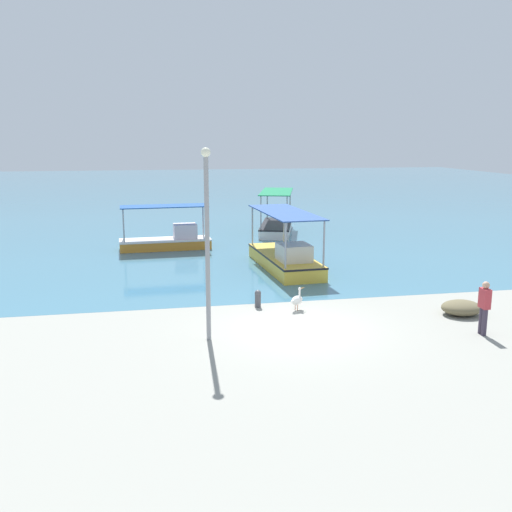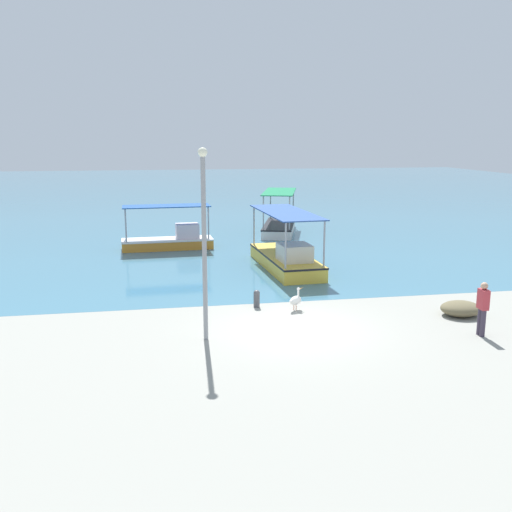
{
  "view_description": "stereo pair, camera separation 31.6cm",
  "coord_description": "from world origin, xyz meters",
  "px_view_note": "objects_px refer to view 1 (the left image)",
  "views": [
    {
      "loc": [
        -4.58,
        -16.77,
        5.99
      ],
      "look_at": [
        -0.27,
        5.74,
        1.21
      ],
      "focal_mm": 40.0,
      "sensor_mm": 36.0,
      "label": 1
    },
    {
      "loc": [
        -4.26,
        -16.82,
        5.99
      ],
      "look_at": [
        -0.27,
        5.74,
        1.21
      ],
      "focal_mm": 40.0,
      "sensor_mm": 36.0,
      "label": 2
    }
  ],
  "objects_px": {
    "mooring_bollard": "(258,298)",
    "fisherman_standing": "(484,306)",
    "fishing_boat_far_right": "(276,225)",
    "pelican": "(297,300)",
    "fishing_boat_center": "(169,239)",
    "net_pile": "(461,308)",
    "fishing_boat_outer": "(286,257)",
    "lamp_post": "(207,235)"
  },
  "relations": [
    {
      "from": "mooring_bollard",
      "to": "fisherman_standing",
      "type": "bearing_deg",
      "value": -33.58
    },
    {
      "from": "fishing_boat_outer",
      "to": "net_pile",
      "type": "xyz_separation_m",
      "value": [
        4.28,
        -7.92,
        -0.33
      ]
    },
    {
      "from": "net_pile",
      "to": "fishing_boat_far_right",
      "type": "bearing_deg",
      "value": 97.7
    },
    {
      "from": "mooring_bollard",
      "to": "fishing_boat_outer",
      "type": "bearing_deg",
      "value": 67.0
    },
    {
      "from": "fishing_boat_center",
      "to": "fisherman_standing",
      "type": "relative_size",
      "value": 2.95
    },
    {
      "from": "fishing_boat_center",
      "to": "fishing_boat_far_right",
      "type": "xyz_separation_m",
      "value": [
        6.98,
        4.1,
        -0.05
      ]
    },
    {
      "from": "pelican",
      "to": "net_pile",
      "type": "distance_m",
      "value": 5.65
    },
    {
      "from": "lamp_post",
      "to": "mooring_bollard",
      "type": "xyz_separation_m",
      "value": [
        2.09,
        3.01,
        -2.88
      ]
    },
    {
      "from": "lamp_post",
      "to": "fishing_boat_center",
      "type": "bearing_deg",
      "value": 92.36
    },
    {
      "from": "fishing_boat_far_right",
      "to": "net_pile",
      "type": "bearing_deg",
      "value": -82.3
    },
    {
      "from": "fishing_boat_far_right",
      "to": "pelican",
      "type": "height_order",
      "value": "fishing_boat_far_right"
    },
    {
      "from": "fisherman_standing",
      "to": "net_pile",
      "type": "distance_m",
      "value": 2.11
    },
    {
      "from": "fishing_boat_outer",
      "to": "mooring_bollard",
      "type": "distance_m",
      "value": 6.21
    },
    {
      "from": "lamp_post",
      "to": "net_pile",
      "type": "distance_m",
      "value": 9.33
    },
    {
      "from": "fishing_boat_far_right",
      "to": "fishing_boat_outer",
      "type": "bearing_deg",
      "value": -100.42
    },
    {
      "from": "mooring_bollard",
      "to": "net_pile",
      "type": "distance_m",
      "value": 7.06
    },
    {
      "from": "net_pile",
      "to": "fishing_boat_center",
      "type": "bearing_deg",
      "value": 124.11
    },
    {
      "from": "lamp_post",
      "to": "fishing_boat_far_right",
      "type": "bearing_deg",
      "value": 71.28
    },
    {
      "from": "fishing_boat_far_right",
      "to": "mooring_bollard",
      "type": "distance_m",
      "value": 16.35
    },
    {
      "from": "fishing_boat_center",
      "to": "pelican",
      "type": "relative_size",
      "value": 6.23
    },
    {
      "from": "fisherman_standing",
      "to": "lamp_post",
      "type": "bearing_deg",
      "value": 172.16
    },
    {
      "from": "fishing_boat_far_right",
      "to": "fisherman_standing",
      "type": "relative_size",
      "value": 3.51
    },
    {
      "from": "fishing_boat_far_right",
      "to": "net_pile",
      "type": "distance_m",
      "value": 18.16
    },
    {
      "from": "net_pile",
      "to": "fishing_boat_outer",
      "type": "bearing_deg",
      "value": 118.4
    },
    {
      "from": "pelican",
      "to": "lamp_post",
      "type": "bearing_deg",
      "value": -144.63
    },
    {
      "from": "lamp_post",
      "to": "fisherman_standing",
      "type": "distance_m",
      "value": 8.76
    },
    {
      "from": "lamp_post",
      "to": "mooring_bollard",
      "type": "height_order",
      "value": "lamp_post"
    },
    {
      "from": "fishing_boat_outer",
      "to": "lamp_post",
      "type": "height_order",
      "value": "lamp_post"
    },
    {
      "from": "fishing_boat_far_right",
      "to": "mooring_bollard",
      "type": "height_order",
      "value": "fishing_boat_far_right"
    },
    {
      "from": "pelican",
      "to": "net_pile",
      "type": "xyz_separation_m",
      "value": [
        5.42,
        -1.6,
        -0.13
      ]
    },
    {
      "from": "fishing_boat_far_right",
      "to": "pelican",
      "type": "relative_size",
      "value": 7.41
    },
    {
      "from": "fishing_boat_outer",
      "to": "lamp_post",
      "type": "relative_size",
      "value": 1.11
    },
    {
      "from": "fisherman_standing",
      "to": "net_pile",
      "type": "xyz_separation_m",
      "value": [
        0.43,
        1.96,
        -0.66
      ]
    },
    {
      "from": "fishing_boat_center",
      "to": "mooring_bollard",
      "type": "xyz_separation_m",
      "value": [
        2.7,
        -11.68,
        -0.21
      ]
    },
    {
      "from": "pelican",
      "to": "lamp_post",
      "type": "xyz_separation_m",
      "value": [
        -3.38,
        -2.4,
        2.84
      ]
    },
    {
      "from": "pelican",
      "to": "fishing_boat_center",
      "type": "bearing_deg",
      "value": 107.98
    },
    {
      "from": "fishing_boat_outer",
      "to": "fishing_boat_far_right",
      "type": "bearing_deg",
      "value": 79.58
    },
    {
      "from": "fishing_boat_outer",
      "to": "pelican",
      "type": "relative_size",
      "value": 7.94
    },
    {
      "from": "pelican",
      "to": "net_pile",
      "type": "height_order",
      "value": "pelican"
    },
    {
      "from": "fishing_boat_far_right",
      "to": "pelican",
      "type": "xyz_separation_m",
      "value": [
        -2.99,
        -16.39,
        -0.13
      ]
    },
    {
      "from": "fishing_boat_far_right",
      "to": "lamp_post",
      "type": "height_order",
      "value": "lamp_post"
    },
    {
      "from": "fishing_boat_far_right",
      "to": "pelican",
      "type": "distance_m",
      "value": 16.66
    }
  ]
}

